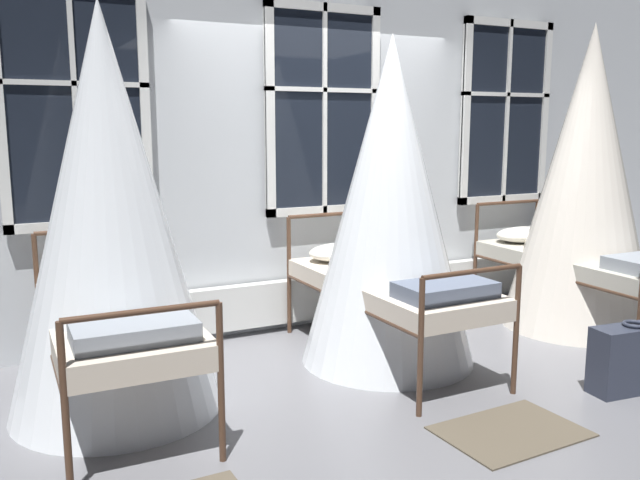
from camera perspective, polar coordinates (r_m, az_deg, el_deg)
ground at (r=5.09m, az=5.57°, el=-10.07°), size 19.35×19.35×0.00m
back_wall_with_windows at (r=5.78m, az=-0.18°, el=9.08°), size 8.35×0.10×3.31m
window_bank at (r=5.71m, az=0.35°, el=3.23°), size 4.97×0.10×2.63m
cot_first at (r=4.14m, az=-17.53°, el=1.73°), size 1.27×1.89×2.43m
cot_second at (r=4.84m, az=5.93°, el=2.74°), size 1.27×1.89×2.35m
cot_third at (r=6.08m, az=21.58°, el=4.46°), size 1.27×1.89×2.55m
rug_second at (r=4.10m, az=15.90°, el=-15.39°), size 0.82×0.60×0.01m
suitcase_dark at (r=4.87m, az=24.94°, el=-9.12°), size 0.58×0.26×0.47m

